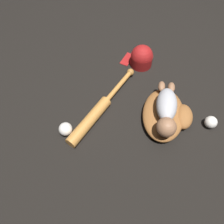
{
  "coord_description": "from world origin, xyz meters",
  "views": [
    {
      "loc": [
        0.71,
        -0.0,
        1.04
      ],
      "look_at": [
        0.1,
        -0.22,
        0.07
      ],
      "focal_mm": 35.0,
      "sensor_mm": 36.0,
      "label": 1
    }
  ],
  "objects": [
    {
      "name": "baseball_glove",
      "position": [
        -0.01,
        0.07,
        0.04
      ],
      "size": [
        0.38,
        0.3,
        0.08
      ],
      "color": "#935B2D",
      "rests_on": "ground"
    },
    {
      "name": "baseball_cap",
      "position": [
        -0.37,
        -0.17,
        0.06
      ],
      "size": [
        0.15,
        0.21,
        0.14
      ],
      "color": "maroon",
      "rests_on": "ground"
    },
    {
      "name": "baseball_spare",
      "position": [
        -0.03,
        0.3,
        0.03
      ],
      "size": [
        0.07,
        0.07,
        0.07
      ],
      "color": "white",
      "rests_on": "ground"
    },
    {
      "name": "baby_figure",
      "position": [
        0.03,
        0.06,
        0.12
      ],
      "size": [
        0.37,
        0.15,
        0.1
      ],
      "color": "#B2B2B7",
      "rests_on": "baseball_glove"
    },
    {
      "name": "ground_plane",
      "position": [
        0.0,
        0.0,
        0.0
      ],
      "size": [
        6.0,
        6.0,
        0.0
      ],
      "primitive_type": "plane",
      "color": "black"
    },
    {
      "name": "baseball",
      "position": [
        0.26,
        -0.41,
        0.04
      ],
      "size": [
        0.07,
        0.07,
        0.07
      ],
      "color": "white",
      "rests_on": "ground"
    },
    {
      "name": "baseball_bat",
      "position": [
        0.11,
        -0.3,
        0.03
      ],
      "size": [
        0.61,
        0.2,
        0.06
      ],
      "color": "#C6843D",
      "rests_on": "ground"
    }
  ]
}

